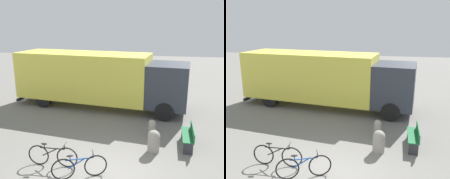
% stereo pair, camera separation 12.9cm
% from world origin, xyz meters
% --- Properties ---
extents(ground_plane, '(60.00, 60.00, 0.00)m').
position_xyz_m(ground_plane, '(0.00, 0.00, 0.00)').
color(ground_plane, slate).
extents(delivery_truck, '(9.77, 3.69, 3.02)m').
position_xyz_m(delivery_truck, '(-1.62, 6.76, 1.69)').
color(delivery_truck, '#EAE04C').
rests_on(delivery_truck, ground).
extents(park_bench, '(0.47, 1.53, 0.79)m').
position_xyz_m(park_bench, '(2.93, 2.71, 0.44)').
color(park_bench, '#1E6638').
rests_on(park_bench, ground).
extents(bicycle_near, '(1.71, 0.44, 0.81)m').
position_xyz_m(bicycle_near, '(-1.68, 0.45, 0.38)').
color(bicycle_near, black).
rests_on(bicycle_near, ground).
extents(bicycle_middle, '(1.60, 0.71, 0.81)m').
position_xyz_m(bicycle_middle, '(-0.61, -0.04, 0.38)').
color(bicycle_middle, black).
rests_on(bicycle_middle, ground).
extents(bollard_near_bench, '(0.46, 0.46, 0.85)m').
position_xyz_m(bollard_near_bench, '(1.60, 2.01, 0.45)').
color(bollard_near_bench, gray).
rests_on(bollard_near_bench, ground).
extents(bollard_far_bench, '(0.32, 0.32, 0.76)m').
position_xyz_m(bollard_far_bench, '(1.51, 3.27, 0.41)').
color(bollard_far_bench, gray).
rests_on(bollard_far_bench, ground).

